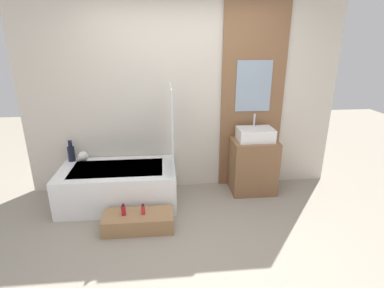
% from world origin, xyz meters
% --- Properties ---
extents(ground_plane, '(12.00, 12.00, 0.00)m').
position_xyz_m(ground_plane, '(0.00, 0.00, 0.00)').
color(ground_plane, gray).
extents(wall_tiled_back, '(4.20, 0.06, 2.60)m').
position_xyz_m(wall_tiled_back, '(0.00, 1.58, 1.30)').
color(wall_tiled_back, beige).
rests_on(wall_tiled_back, ground_plane).
extents(wall_wood_accent, '(0.85, 0.04, 2.60)m').
position_xyz_m(wall_wood_accent, '(0.94, 1.53, 1.31)').
color(wall_wood_accent, brown).
rests_on(wall_wood_accent, ground_plane).
extents(bathtub, '(1.45, 0.79, 0.49)m').
position_xyz_m(bathtub, '(-0.87, 1.13, 0.25)').
color(bathtub, white).
rests_on(bathtub, ground_plane).
extents(glass_shower_screen, '(0.01, 0.58, 1.03)m').
position_xyz_m(glass_shower_screen, '(-0.17, 1.05, 1.00)').
color(glass_shower_screen, silver).
rests_on(glass_shower_screen, bathtub).
extents(wooden_step_bench, '(0.78, 0.34, 0.19)m').
position_xyz_m(wooden_step_bench, '(-0.58, 0.52, 0.09)').
color(wooden_step_bench, '#997047').
rests_on(wooden_step_bench, ground_plane).
extents(vanity_cabinet, '(0.60, 0.44, 0.74)m').
position_xyz_m(vanity_cabinet, '(0.94, 1.29, 0.37)').
color(vanity_cabinet, brown).
rests_on(vanity_cabinet, ground_plane).
extents(sink, '(0.47, 0.32, 0.34)m').
position_xyz_m(sink, '(0.94, 1.29, 0.83)').
color(sink, white).
rests_on(sink, vanity_cabinet).
extents(vase_tall_dark, '(0.09, 0.09, 0.28)m').
position_xyz_m(vase_tall_dark, '(-1.50, 1.44, 0.60)').
color(vase_tall_dark, black).
rests_on(vase_tall_dark, bathtub).
extents(vase_round_light, '(0.14, 0.14, 0.14)m').
position_xyz_m(vase_round_light, '(-1.35, 1.41, 0.55)').
color(vase_round_light, silver).
rests_on(vase_round_light, bathtub).
extents(bottle_soap_primary, '(0.05, 0.05, 0.14)m').
position_xyz_m(bottle_soap_primary, '(-0.74, 0.52, 0.25)').
color(bottle_soap_primary, '#B21928').
rests_on(bottle_soap_primary, wooden_step_bench).
extents(bottle_soap_secondary, '(0.04, 0.04, 0.12)m').
position_xyz_m(bottle_soap_secondary, '(-0.52, 0.52, 0.24)').
color(bottle_soap_secondary, red).
rests_on(bottle_soap_secondary, wooden_step_bench).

